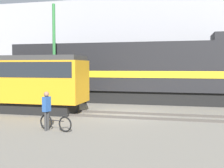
{
  "coord_description": "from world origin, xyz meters",
  "views": [
    {
      "loc": [
        3.24,
        -16.47,
        2.89
      ],
      "look_at": [
        -0.8,
        0.37,
        1.8
      ],
      "focal_mm": 45.0,
      "sensor_mm": 36.0,
      "label": 1
    }
  ],
  "objects_px": {
    "bicycle": "(55,123)",
    "person": "(47,107)",
    "freight_locomotive": "(129,72)",
    "streetcar": "(10,80)",
    "utility_pole_left": "(54,55)"
  },
  "relations": [
    {
      "from": "freight_locomotive",
      "to": "bicycle",
      "type": "bearing_deg",
      "value": -97.88
    },
    {
      "from": "freight_locomotive",
      "to": "bicycle",
      "type": "distance_m",
      "value": 10.97
    },
    {
      "from": "person",
      "to": "utility_pole_left",
      "type": "relative_size",
      "value": 0.24
    },
    {
      "from": "streetcar",
      "to": "utility_pole_left",
      "type": "height_order",
      "value": "utility_pole_left"
    },
    {
      "from": "freight_locomotive",
      "to": "person",
      "type": "xyz_separation_m",
      "value": [
        -1.88,
        -10.71,
        -1.39
      ]
    },
    {
      "from": "bicycle",
      "to": "person",
      "type": "bearing_deg",
      "value": -173.08
    },
    {
      "from": "bicycle",
      "to": "person",
      "type": "height_order",
      "value": "person"
    },
    {
      "from": "streetcar",
      "to": "utility_pole_left",
      "type": "distance_m",
      "value": 3.92
    },
    {
      "from": "freight_locomotive",
      "to": "bicycle",
      "type": "xyz_separation_m",
      "value": [
        -1.48,
        -10.66,
        -2.12
      ]
    },
    {
      "from": "freight_locomotive",
      "to": "person",
      "type": "relative_size",
      "value": 10.63
    },
    {
      "from": "bicycle",
      "to": "person",
      "type": "distance_m",
      "value": 0.83
    },
    {
      "from": "freight_locomotive",
      "to": "utility_pole_left",
      "type": "xyz_separation_m",
      "value": [
        -5.01,
        -3.17,
        1.23
      ]
    },
    {
      "from": "streetcar",
      "to": "person",
      "type": "bearing_deg",
      "value": -42.76
    },
    {
      "from": "utility_pole_left",
      "to": "bicycle",
      "type": "bearing_deg",
      "value": -64.76
    },
    {
      "from": "freight_locomotive",
      "to": "streetcar",
      "type": "relative_size",
      "value": 1.91
    }
  ]
}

